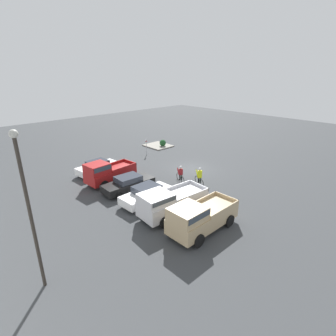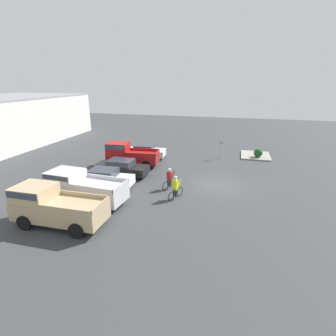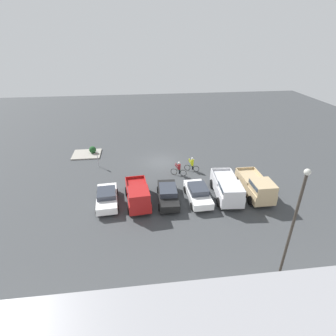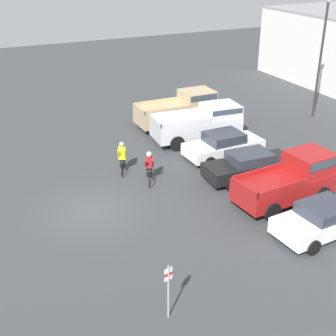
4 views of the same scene
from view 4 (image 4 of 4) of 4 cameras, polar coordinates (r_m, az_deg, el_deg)
ground_plane at (r=21.40m, az=-9.20°, el=-5.23°), size 80.00×80.00×0.00m
pickup_truck_0 at (r=30.82m, az=1.67°, el=7.27°), size 2.25×5.21×2.23m
pickup_truck_1 at (r=28.44m, az=4.11°, el=5.56°), size 2.60×5.43×2.13m
sedan_0 at (r=26.32m, az=6.79°, el=2.81°), size 2.11×4.51×1.45m
sedan_1 at (r=24.11m, az=9.86°, el=0.34°), size 2.06×4.75×1.41m
pickup_truck_2 at (r=22.25m, az=14.93°, el=-1.20°), size 2.45×4.98×2.21m
sedan_2 at (r=20.26m, az=18.42°, el=-5.89°), size 2.22×4.42×1.39m
cyclist_0 at (r=23.35m, az=-2.31°, el=0.18°), size 1.68×0.74×1.66m
cyclist_1 at (r=24.48m, az=-5.61°, el=1.35°), size 1.61×0.72×1.71m
fire_lane_sign at (r=15.00m, az=0.04°, el=-14.25°), size 0.09×0.30×2.04m
lamppost at (r=33.22m, az=18.21°, el=13.44°), size 0.36×0.36×7.88m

